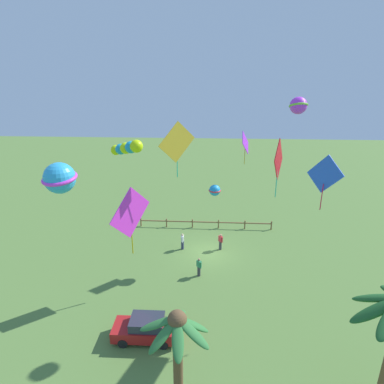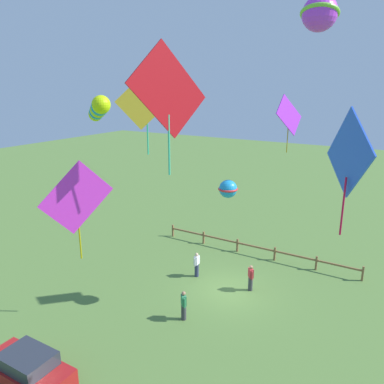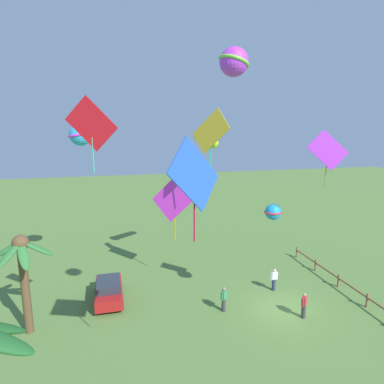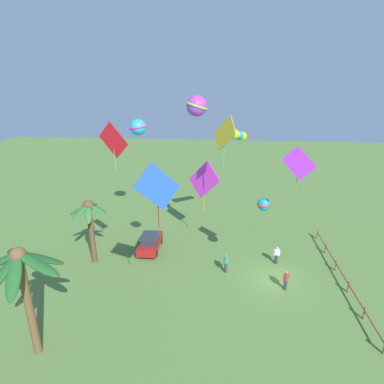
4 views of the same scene
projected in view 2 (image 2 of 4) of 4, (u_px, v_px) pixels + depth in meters
ground_plane at (229, 291)px, 22.11m from camera, size 120.00×120.00×0.00m
rail_fence at (256, 248)px, 26.56m from camera, size 14.04×0.12×0.95m
parked_car_0 at (27, 369)px, 14.99m from camera, size 3.92×1.78×1.51m
spectator_0 at (251, 278)px, 21.99m from camera, size 0.42×0.44×1.59m
spectator_1 at (197, 264)px, 23.61m from camera, size 0.26×0.55×1.59m
spectator_2 at (184, 305)px, 19.23m from camera, size 0.43×0.43×1.59m
kite_diamond_0 at (349, 156)px, 9.98m from camera, size 1.50×2.09×3.52m
kite_tube_1 at (99, 109)px, 19.52m from camera, size 2.80×2.39×1.47m
kite_ball_2 at (320, 13)px, 11.18m from camera, size 1.32×1.31×1.04m
kite_diamond_3 at (168, 93)px, 8.52m from camera, size 0.81×2.03×3.02m
kite_ball_5 at (228, 189)px, 19.14m from camera, size 1.19×1.19×0.92m
kite_diamond_6 at (76, 199)px, 18.31m from camera, size 2.19×2.91×5.00m
kite_diamond_7 at (146, 99)px, 16.86m from camera, size 2.38×1.64×3.92m
kite_diamond_8 at (289, 116)px, 18.19m from camera, size 0.67×1.94×2.80m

